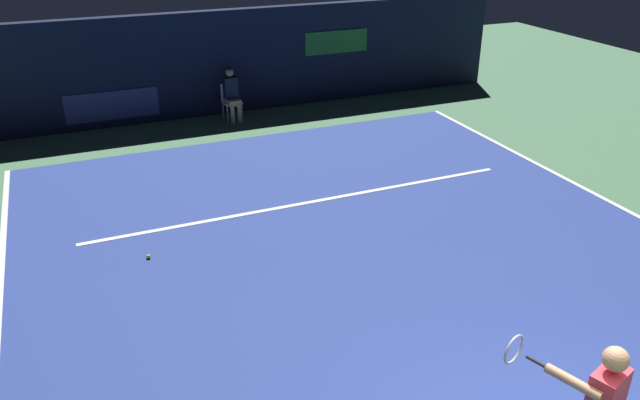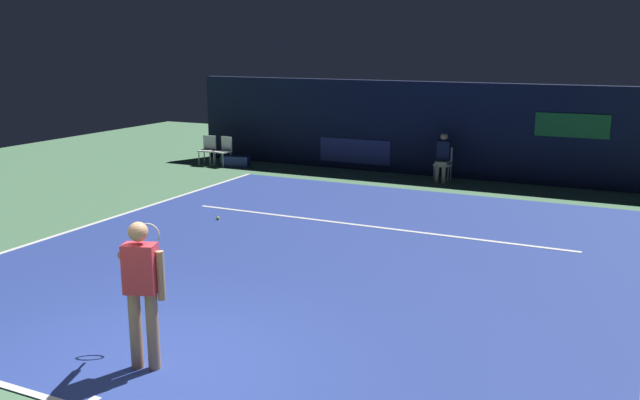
% 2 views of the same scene
% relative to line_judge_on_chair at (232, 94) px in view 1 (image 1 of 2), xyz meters
% --- Properties ---
extents(ground_plane, '(31.47, 31.47, 0.00)m').
position_rel_line_judge_on_chair_xyz_m(ground_plane, '(-0.04, -7.25, -0.69)').
color(ground_plane, '#4C7A56').
extents(court_surface, '(10.40, 11.68, 0.01)m').
position_rel_line_judge_on_chair_xyz_m(court_surface, '(-0.04, -7.25, -0.68)').
color(court_surface, navy).
rests_on(court_surface, ground).
extents(line_sideline_left, '(0.10, 11.68, 0.01)m').
position_rel_line_judge_on_chair_xyz_m(line_sideline_left, '(5.11, -7.25, -0.67)').
color(line_sideline_left, white).
rests_on(line_sideline_left, court_surface).
extents(line_service, '(8.11, 0.10, 0.01)m').
position_rel_line_judge_on_chair_xyz_m(line_service, '(-0.04, -5.20, -0.67)').
color(line_service, white).
rests_on(line_service, court_surface).
extents(back_wall, '(15.82, 0.33, 2.60)m').
position_rel_line_judge_on_chair_xyz_m(back_wall, '(-0.05, 0.77, 0.61)').
color(back_wall, '#141933').
rests_on(back_wall, ground).
extents(line_judge_on_chair, '(0.46, 0.55, 1.32)m').
position_rel_line_judge_on_chair_xyz_m(line_judge_on_chair, '(0.00, 0.00, 0.00)').
color(line_judge_on_chair, white).
rests_on(line_judge_on_chair, ground).
extents(tennis_ball, '(0.07, 0.07, 0.07)m').
position_rel_line_judge_on_chair_xyz_m(tennis_ball, '(-3.08, -6.08, -0.64)').
color(tennis_ball, '#CCE033').
rests_on(tennis_ball, court_surface).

